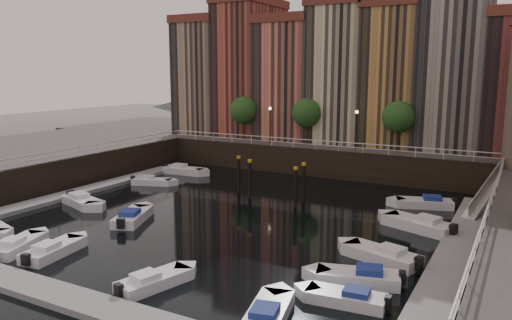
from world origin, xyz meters
The scene contains 26 objects.
ground centered at (0.00, 0.00, 0.00)m, with size 200.00×200.00×0.00m, color black.
quay_far centered at (0.00, 26.00, 1.50)m, with size 80.00×20.00×3.00m, color black.
dock_left centered at (-16.20, -1.00, 0.17)m, with size 2.00×28.00×0.35m, color gray.
dock_right centered at (16.20, -1.00, 0.17)m, with size 2.00×28.00×0.35m, color gray.
dock_near centered at (0.00, -17.00, 0.17)m, with size 30.00×2.00×0.35m, color gray.
mountains centered at (1.72, 110.00, 7.92)m, with size 145.00×100.00×18.00m.
far_terrace centered at (3.31, 23.50, 10.95)m, with size 48.70×10.30×17.50m.
promenade_trees centered at (-1.33, 18.20, 6.58)m, with size 21.20×3.20×5.20m.
street_lamps centered at (-1.00, 17.20, 5.90)m, with size 10.36×0.36×4.18m.
railings centered at (0.00, 4.88, 3.79)m, with size 36.08×34.04×0.52m.
gangway centered at (17.10, 10.00, 1.92)m, with size 2.78×8.32×3.73m.
mooring_pilings centered at (0.29, 5.17, 1.65)m, with size 7.13×2.65×3.78m.
boat_left_1 centered at (-12.67, -4.10, 0.36)m, with size 4.74×2.69×1.06m.
boat_left_2 centered at (-12.92, -4.04, 0.36)m, with size 4.78×3.05×1.08m.
boat_left_3 centered at (-12.89, 4.84, 0.32)m, with size 4.21×2.72×0.95m.
boat_left_4 centered at (-13.33, 10.62, 0.38)m, with size 5.00×2.19×1.13m.
boat_right_0 centered at (12.59, -10.68, 0.32)m, with size 4.15×1.83×0.94m.
boat_right_1 centered at (12.39, -8.07, 0.36)m, with size 4.72×2.79×1.06m.
boat_right_2 centered at (12.65, -4.39, 0.38)m, with size 5.02×3.07×1.13m.
boat_right_3 centered at (13.40, 2.79, 0.41)m, with size 5.37×3.51×1.21m.
boat_right_4 centered at (12.64, 9.22, 0.37)m, with size 4.85×2.98×1.09m.
boat_near_0 centered at (-7.96, -13.63, 0.34)m, with size 2.84×4.52×1.02m.
boat_near_1 centered at (-5.29, -13.16, 0.35)m, with size 2.23×4.60×1.03m.
boat_near_2 centered at (3.05, -13.70, 0.33)m, with size 2.55×4.41×0.99m.
boat_near_3 centered at (9.99, -14.12, 0.35)m, with size 2.55×4.60×1.03m.
boat_extra_599 centered at (-5.88, -5.51, 0.38)m, with size 3.35×4.91×1.11m.
Camera 1 is at (19.55, -32.57, 11.14)m, focal length 35.00 mm.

